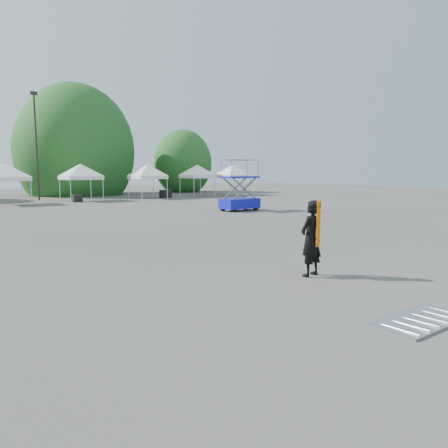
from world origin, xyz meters
TOP-DOWN VIEW (x-y plane):
  - ground at (0.00, 0.00)m, footprint 120.00×120.00m
  - light_pole_east at (3.00, 32.00)m, footprint 0.60×0.25m
  - tree_mid_e at (9.00, 39.00)m, footprint 5.12×5.12m
  - tree_far_e at (22.00, 37.00)m, footprint 3.84×3.84m
  - tent_e at (-0.51, 28.27)m, footprint 4.59×4.59m
  - tent_f at (5.75, 28.59)m, footprint 4.39×4.39m
  - tent_g at (12.11, 27.92)m, footprint 4.17×4.17m
  - tent_h at (18.05, 28.04)m, footprint 4.03×4.03m
  - tent_extra_8 at (22.51, 27.60)m, footprint 4.26×4.26m
  - man at (0.48, -2.83)m, footprint 0.80×0.59m
  - scissor_lift at (10.99, 12.62)m, footprint 2.73×1.41m
  - barrier_left at (-0.59, -6.44)m, footprint 2.03×1.06m
  - crate_mid at (4.98, 27.65)m, footprint 0.85×0.68m
  - crate_east at (14.06, 27.86)m, footprint 1.16×0.99m

SIDE VIEW (x-z plane):
  - ground at x=0.00m, z-range 0.00..0.00m
  - barrier_left at x=-0.59m, z-range 0.00..0.06m
  - crate_mid at x=4.98m, z-range 0.00..0.64m
  - crate_east at x=14.06m, z-range 0.00..0.79m
  - man at x=0.48m, z-range 0.00..2.03m
  - scissor_lift at x=10.99m, z-range 0.01..3.51m
  - tent_h at x=18.05m, z-range 1.12..5.00m
  - tent_g at x=12.11m, z-range 1.12..5.00m
  - tent_extra_8 at x=22.51m, z-range 1.12..5.00m
  - tent_f at x=5.75m, z-range 1.12..5.00m
  - tent_e at x=-0.51m, z-range 1.12..5.00m
  - tree_far_e at x=22.00m, z-range 0.70..6.55m
  - tree_mid_e at x=9.00m, z-range 0.94..8.74m
  - light_pole_east at x=3.00m, z-range 0.62..10.42m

